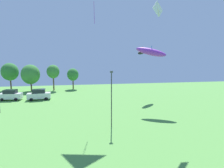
{
  "coord_description": "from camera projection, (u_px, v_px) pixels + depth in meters",
  "views": [
    {
      "loc": [
        -2.0,
        0.01,
        8.55
      ],
      "look_at": [
        0.55,
        14.65,
        6.47
      ],
      "focal_mm": 28.0,
      "sensor_mm": 36.0,
      "label": 1
    }
  ],
  "objects": [
    {
      "name": "treeline_tree_2",
      "position": [
        53.0,
        72.0,
        48.17
      ],
      "size": [
        3.4,
        3.4,
        7.14
      ],
      "color": "brown",
      "rests_on": "ground"
    },
    {
      "name": "light_post_0",
      "position": [
        111.0,
        96.0,
        21.98
      ],
      "size": [
        0.36,
        0.2,
        7.17
      ],
      "color": "#2D2D33",
      "rests_on": "ground"
    },
    {
      "name": "parked_car_second_from_left",
      "position": [
        39.0,
        95.0,
        37.3
      ],
      "size": [
        4.85,
        2.43,
        2.3
      ],
      "rotation": [
        0.0,
        0.0,
        0.13
      ],
      "color": "silver",
      "rests_on": "ground"
    },
    {
      "name": "kite_flying_6",
      "position": [
        158.0,
        9.0,
        21.65
      ],
      "size": [
        1.81,
        1.09,
        2.07
      ],
      "color": "white"
    },
    {
      "name": "kite_flying_5",
      "position": [
        143.0,
        51.0,
        37.69
      ],
      "size": [
        4.11,
        4.33,
        2.17
      ],
      "color": "black"
    },
    {
      "name": "treeline_tree_3",
      "position": [
        73.0,
        75.0,
        50.74
      ],
      "size": [
        3.28,
        3.28,
        6.03
      ],
      "color": "brown",
      "rests_on": "ground"
    },
    {
      "name": "treeline_tree_0",
      "position": [
        10.0,
        72.0,
        48.54
      ],
      "size": [
        4.46,
        4.46,
        7.62
      ],
      "color": "brown",
      "rests_on": "ground"
    },
    {
      "name": "treeline_tree_1",
      "position": [
        31.0,
        74.0,
        47.15
      ],
      "size": [
        4.81,
        4.81,
        7.22
      ],
      "color": "brown",
      "rests_on": "ground"
    },
    {
      "name": "parked_car_leftmost",
      "position": [
        11.0,
        95.0,
        36.95
      ],
      "size": [
        4.55,
        2.2,
        2.27
      ],
      "rotation": [
        0.0,
        0.0,
        -0.08
      ],
      "color": "silver",
      "rests_on": "ground"
    },
    {
      "name": "kite_flying_3",
      "position": [
        151.0,
        52.0,
        29.58
      ],
      "size": [
        5.08,
        3.98,
        2.32
      ],
      "color": "purple"
    }
  ]
}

